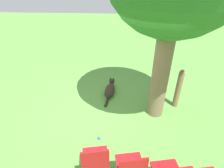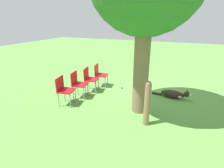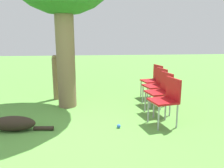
% 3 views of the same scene
% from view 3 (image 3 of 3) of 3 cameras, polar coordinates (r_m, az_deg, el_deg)
% --- Properties ---
extents(ground_plane, '(30.00, 30.00, 0.00)m').
position_cam_3_polar(ground_plane, '(4.03, -12.25, -10.73)').
color(ground_plane, '#56933D').
extents(dog, '(1.24, 0.36, 0.35)m').
position_cam_3_polar(dog, '(4.11, -25.07, -9.25)').
color(dog, '#2D231C').
rests_on(dog, ground_plane).
extents(fence_post, '(0.15, 0.15, 1.12)m').
position_cam_3_polar(fence_post, '(5.63, -14.52, 1.73)').
color(fence_post, '#846647').
rests_on(fence_post, ground_plane).
extents(red_chair_0, '(0.50, 0.51, 0.85)m').
position_cam_3_polar(red_chair_0, '(3.99, 14.14, -3.45)').
color(red_chair_0, '#B21419').
rests_on(red_chair_0, ground_plane).
extents(red_chair_1, '(0.50, 0.51, 0.85)m').
position_cam_3_polar(red_chair_1, '(4.55, 12.76, -1.43)').
color(red_chair_1, '#B21419').
rests_on(red_chair_1, ground_plane).
extents(red_chair_2, '(0.50, 0.51, 0.85)m').
position_cam_3_polar(red_chair_2, '(5.12, 11.68, 0.14)').
color(red_chair_2, '#B21419').
rests_on(red_chair_2, ground_plane).
extents(red_chair_3, '(0.50, 0.51, 0.85)m').
position_cam_3_polar(red_chair_3, '(5.70, 10.82, 1.39)').
color(red_chair_3, '#B21419').
rests_on(red_chair_3, ground_plane).
extents(tennis_ball, '(0.07, 0.07, 0.07)m').
position_cam_3_polar(tennis_ball, '(3.87, 1.78, -10.92)').
color(tennis_ball, blue).
rests_on(tennis_ball, ground_plane).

